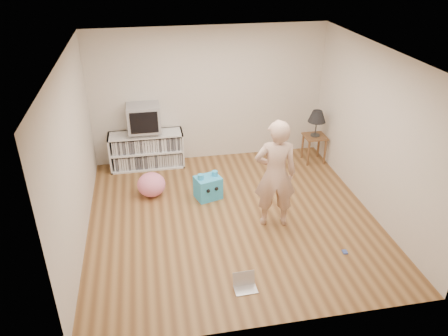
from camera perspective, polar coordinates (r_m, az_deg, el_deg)
name	(u,v)px	position (r m, az deg, el deg)	size (l,w,h in m)	color
ground	(232,217)	(7.06, 1.02, -6.42)	(4.50, 4.50, 0.00)	brown
walls	(232,144)	(6.41, 1.12, 3.20)	(4.52, 4.52, 2.60)	silver
ceiling	(233,55)	(5.98, 1.23, 14.58)	(4.50, 4.50, 0.01)	white
media_unit	(147,150)	(8.55, -10.06, 2.36)	(1.40, 0.45, 0.70)	white
dvd_deck	(145,132)	(8.38, -10.27, 4.68)	(0.45, 0.35, 0.07)	gray
crt_tv	(144,118)	(8.27, -10.44, 6.49)	(0.60, 0.53, 0.50)	#9B9BA0
side_table	(314,142)	(8.77, 11.72, 3.35)	(0.42, 0.42, 0.55)	brown
table_lamp	(317,117)	(8.57, 12.06, 6.54)	(0.34, 0.34, 0.52)	#333333
person	(275,174)	(6.51, 6.73, -0.84)	(0.63, 0.42, 1.74)	#D5AA91
laptop	(245,284)	(5.79, 2.72, -14.88)	(0.29, 0.24, 0.20)	silver
playing_cards	(345,252)	(6.57, 15.50, -10.51)	(0.07, 0.09, 0.02)	#4159AF
plush_blue	(208,187)	(7.46, -2.10, -2.51)	(0.49, 0.44, 0.48)	#30B0F1
plush_pink	(151,185)	(7.62, -9.47, -2.16)	(0.49, 0.49, 0.41)	pink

